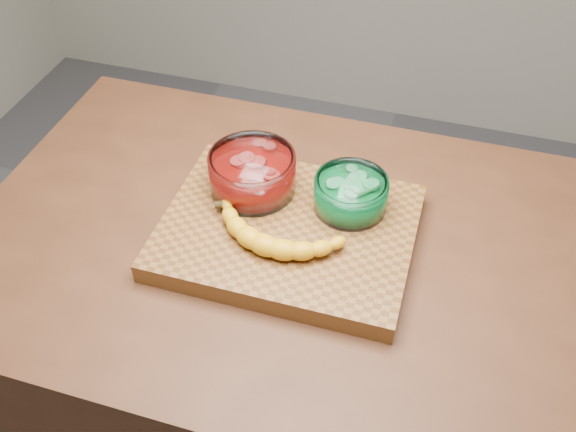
# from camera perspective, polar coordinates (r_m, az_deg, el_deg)

# --- Properties ---
(counter) EXTENTS (1.20, 0.80, 0.90)m
(counter) POSITION_cam_1_polar(r_m,az_deg,el_deg) (1.54, -0.00, -13.71)
(counter) COLOR #4B2816
(counter) RESTS_ON ground
(cutting_board) EXTENTS (0.45, 0.35, 0.04)m
(cutting_board) POSITION_cam_1_polar(r_m,az_deg,el_deg) (1.17, -0.00, -1.40)
(cutting_board) COLOR brown
(cutting_board) RESTS_ON counter
(bowl_red) EXTENTS (0.16, 0.16, 0.08)m
(bowl_red) POSITION_cam_1_polar(r_m,az_deg,el_deg) (1.20, -3.18, 3.82)
(bowl_red) COLOR white
(bowl_red) RESTS_ON cutting_board
(bowl_green) EXTENTS (0.13, 0.13, 0.06)m
(bowl_green) POSITION_cam_1_polar(r_m,az_deg,el_deg) (1.17, 5.59, 1.98)
(bowl_green) COLOR white
(bowl_green) RESTS_ON cutting_board
(banana) EXTENTS (0.28, 0.14, 0.04)m
(banana) POSITION_cam_1_polar(r_m,az_deg,el_deg) (1.12, -0.97, -1.35)
(banana) COLOR gold
(banana) RESTS_ON cutting_board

